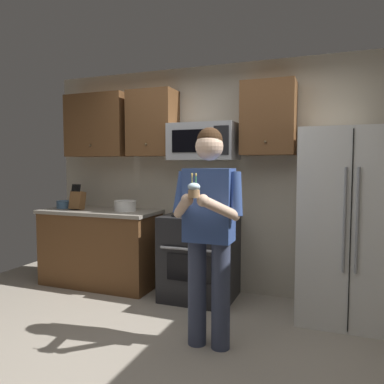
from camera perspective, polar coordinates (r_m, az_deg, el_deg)
ground_plane at (r=3.11m, az=-5.22°, el=-24.02°), size 6.00×6.00×0.00m
wall_back at (r=4.38m, az=4.78°, el=1.95°), size 4.40×0.10×2.60m
oven_range at (r=4.18m, az=1.19°, el=-9.78°), size 0.76×0.70×0.93m
microwave at (r=4.17m, az=1.77°, el=7.61°), size 0.74×0.41×0.40m
refrigerator at (r=3.82m, az=22.74°, el=-4.71°), size 0.90×0.75×1.80m
cabinet_row_upper at (r=4.46m, az=-5.11°, el=10.34°), size 2.78×0.36×0.76m
counter_left at (r=4.78m, az=-13.71°, el=-8.11°), size 1.44×0.66×0.92m
knife_block at (r=4.82m, az=-17.00°, el=-1.16°), size 0.16×0.15×0.32m
bowl_large_white at (r=4.54m, az=-10.10°, el=-2.02°), size 0.27×0.27×0.12m
bowl_small_colored at (r=5.02m, az=-18.78°, el=-1.77°), size 0.20×0.20×0.09m
person at (r=2.98m, az=2.53°, el=-4.98°), size 0.60×0.48×1.76m
cupcake at (r=2.64m, az=0.30°, el=0.33°), size 0.09×0.09×0.17m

